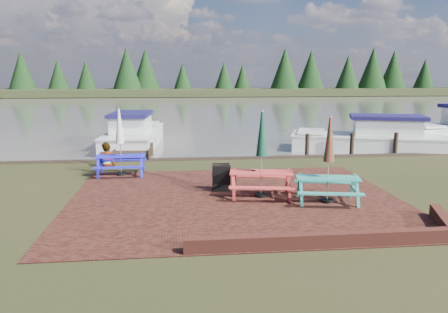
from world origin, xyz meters
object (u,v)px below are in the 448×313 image
picnic_table_teal (328,173)px  person (105,143)px  boat_jetty (134,135)px  picnic_table_red (261,168)px  boat_near (371,140)px  picnic_table_blue (121,152)px  jetty (138,142)px  chalkboard (221,178)px

picnic_table_teal → person: size_ratio=1.26×
boat_jetty → person: 5.88m
picnic_table_red → boat_near: 10.36m
person → picnic_table_blue: bearing=107.8°
person → jetty: bearing=-104.9°
chalkboard → person: (-3.90, 4.03, 0.49)m
chalkboard → boat_near: bearing=46.2°
picnic_table_blue → boat_near: 11.95m
picnic_table_teal → boat_near: (5.13, 8.53, -0.44)m
chalkboard → boat_near: (7.83, 7.13, -0.05)m
picnic_table_red → boat_jetty: bearing=122.9°
picnic_table_teal → chalkboard: (-2.70, 1.41, -0.39)m
picnic_table_blue → jetty: size_ratio=0.25×
person → boat_jetty: bearing=-102.2°
picnic_table_blue → jetty: (-0.03, 6.98, -0.68)m
boat_jetty → picnic_table_teal: bearing=-57.7°
picnic_table_teal → jetty: picnic_table_teal is taller
jetty → boat_near: boat_near is taller
picnic_table_teal → chalkboard: bearing=163.7°
boat_jetty → jetty: bearing=-57.6°
chalkboard → picnic_table_red: bearing=-29.0°
picnic_table_red → picnic_table_teal: bearing=-13.8°
picnic_table_blue → jetty: picnic_table_blue is taller
picnic_table_blue → boat_jetty: bearing=91.2°
picnic_table_teal → picnic_table_red: (-1.66, 0.73, 0.04)m
picnic_table_red → boat_near: size_ratio=0.32×
picnic_table_red → chalkboard: (-1.05, 0.68, -0.42)m
chalkboard → boat_near: boat_near is taller
chalkboard → jetty: chalkboard is taller
picnic_table_red → person: size_ratio=1.32×
chalkboard → boat_near: 10.59m
picnic_table_teal → picnic_table_blue: 7.04m
picnic_table_red → person: bearing=146.3°
boat_near → person: 12.15m
chalkboard → jetty: 9.99m
picnic_table_teal → boat_near: bearing=70.2°
boat_near → person: person is taller
jetty → boat_jetty: boat_jetty is taller
picnic_table_red → boat_near: picnic_table_red is taller
picnic_table_blue → chalkboard: bearing=-38.8°
picnic_table_red → boat_jetty: picnic_table_red is taller
boat_jetty → picnic_table_red: bearing=-63.3°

